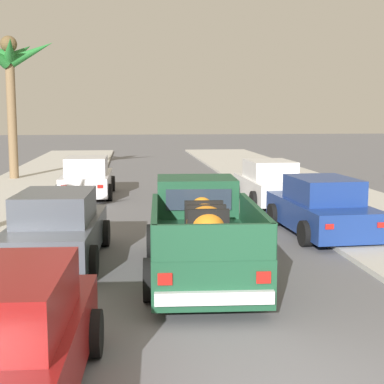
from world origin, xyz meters
The scene contains 10 objects.
sidewalk_left centered at (-5.60, 12.00, 0.06)m, with size 5.11×60.00×0.12m, color beige.
sidewalk_right centered at (5.60, 12.00, 0.06)m, with size 5.11×60.00×0.12m, color beige.
curb_left centered at (-4.44, 12.00, 0.05)m, with size 0.16×60.00×0.10m, color silver.
curb_right centered at (4.44, 12.00, 0.05)m, with size 0.16×60.00×0.10m, color silver.
pickup_truck centered at (-0.34, 4.99, 0.81)m, with size 2.41×5.30×1.80m.
car_left_near centered at (3.28, 13.69, 0.71)m, with size 2.10×4.29×1.54m.
car_right_near centered at (-3.33, 6.39, 0.71)m, with size 2.20×4.33×1.54m.
car_right_mid centered at (-3.37, 16.16, 0.71)m, with size 2.07×4.28×1.54m.
car_left_far centered at (3.33, 8.41, 0.71)m, with size 2.17×4.32×1.54m.
palm_tree_left_mid centered at (-7.19, 21.74, 5.36)m, with size 3.80×3.37×6.79m.
Camera 1 is at (-1.74, -5.86, 3.21)m, focal length 52.58 mm.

